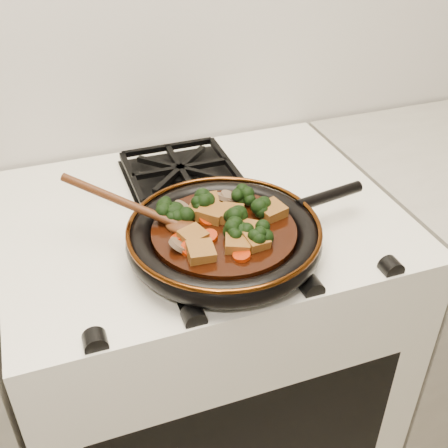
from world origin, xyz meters
name	(u,v)px	position (x,y,z in m)	size (l,w,h in m)	color
stove	(205,365)	(0.00, 1.69, 0.45)	(0.76, 0.60, 0.90)	white
burner_grate_front	(225,247)	(0.00, 1.55, 0.91)	(0.23, 0.23, 0.03)	black
burner_grate_back	(181,172)	(0.00, 1.83, 0.91)	(0.23, 0.23, 0.03)	black
skillet	(225,236)	(0.00, 1.54, 0.94)	(0.46, 0.34, 0.05)	black
braising_sauce	(224,234)	(0.00, 1.54, 0.95)	(0.25, 0.25, 0.02)	black
tofu_cube_0	(246,230)	(0.03, 1.52, 0.97)	(0.04, 0.04, 0.02)	brown
tofu_cube_1	(212,213)	(-0.01, 1.58, 0.97)	(0.04, 0.05, 0.02)	brown
tofu_cube_2	(201,253)	(-0.06, 1.48, 0.97)	(0.04, 0.04, 0.02)	brown
tofu_cube_3	(247,237)	(0.02, 1.50, 0.97)	(0.04, 0.04, 0.02)	brown
tofu_cube_4	(232,213)	(0.02, 1.57, 0.97)	(0.04, 0.03, 0.02)	brown
tofu_cube_5	(256,241)	(0.03, 1.48, 0.97)	(0.04, 0.04, 0.02)	brown
tofu_cube_6	(193,237)	(-0.06, 1.53, 0.97)	(0.04, 0.04, 0.02)	brown
tofu_cube_7	(271,211)	(0.09, 1.55, 0.97)	(0.04, 0.04, 0.02)	brown
tofu_cube_8	(237,245)	(0.00, 1.48, 0.97)	(0.04, 0.04, 0.02)	brown
tofu_cube_9	(199,211)	(-0.03, 1.60, 0.97)	(0.04, 0.04, 0.02)	brown
tofu_cube_10	(210,203)	(0.00, 1.62, 0.97)	(0.04, 0.03, 0.02)	brown
tofu_cube_11	(218,214)	(0.00, 1.58, 0.97)	(0.04, 0.04, 0.02)	brown
broccoli_floret_0	(233,234)	(0.00, 1.51, 0.97)	(0.06, 0.06, 0.05)	black
broccoli_floret_1	(200,204)	(-0.02, 1.61, 0.97)	(0.06, 0.06, 0.06)	black
broccoli_floret_2	(260,237)	(0.04, 1.48, 0.97)	(0.06, 0.06, 0.06)	black
broccoli_floret_3	(232,217)	(0.01, 1.55, 0.97)	(0.06, 0.06, 0.06)	black
broccoli_floret_4	(176,214)	(-0.07, 1.60, 0.97)	(0.06, 0.06, 0.05)	black
broccoli_floret_5	(259,211)	(0.07, 1.56, 0.97)	(0.06, 0.06, 0.05)	black
broccoli_floret_6	(169,211)	(-0.08, 1.61, 0.97)	(0.06, 0.06, 0.05)	black
broccoli_floret_7	(241,199)	(0.05, 1.60, 0.97)	(0.05, 0.05, 0.05)	black
broccoli_floret_8	(241,233)	(0.01, 1.50, 0.97)	(0.05, 0.05, 0.05)	black
carrot_coin_0	(190,249)	(-0.08, 1.50, 0.96)	(0.03, 0.03, 0.01)	#A42404
carrot_coin_1	(179,238)	(-0.08, 1.54, 0.96)	(0.03, 0.03, 0.01)	#A42404
carrot_coin_2	(242,256)	(0.00, 1.46, 0.96)	(0.03, 0.03, 0.01)	#A42404
carrot_coin_3	(208,219)	(-0.02, 1.57, 0.96)	(0.03, 0.03, 0.01)	#A42404
carrot_coin_4	(209,236)	(-0.04, 1.52, 0.96)	(0.03, 0.03, 0.01)	#A42404
mushroom_slice_0	(229,198)	(0.04, 1.62, 0.97)	(0.04, 0.04, 0.01)	brown
mushroom_slice_1	(179,245)	(-0.09, 1.51, 0.97)	(0.04, 0.04, 0.01)	brown
mushroom_slice_2	(262,207)	(0.08, 1.57, 0.97)	(0.03, 0.03, 0.01)	brown
mushroom_slice_3	(182,209)	(-0.06, 1.62, 0.97)	(0.04, 0.04, 0.01)	brown
mushroom_slice_4	(225,197)	(0.03, 1.63, 0.97)	(0.04, 0.04, 0.01)	brown
wooden_spoon	(148,212)	(-0.12, 1.60, 0.98)	(0.13, 0.11, 0.22)	#4A240F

